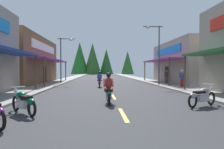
% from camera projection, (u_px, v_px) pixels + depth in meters
% --- Properties ---
extents(ground, '(10.33, 93.12, 0.10)m').
position_uv_depth(ground, '(105.00, 81.00, 30.93)').
color(ground, '#38383A').
extents(sidewalk_left, '(2.49, 93.12, 0.12)m').
position_uv_depth(sidewalk_left, '(63.00, 81.00, 30.50)').
color(sidewalk_left, '#9E9991').
rests_on(sidewalk_left, ground).
extents(sidewalk_right, '(2.49, 93.12, 0.12)m').
position_uv_depth(sidewalk_right, '(146.00, 80.00, 31.35)').
color(sidewalk_right, '#9E9991').
rests_on(sidewalk_right, ground).
extents(centerline_dashes, '(0.16, 65.77, 0.01)m').
position_uv_depth(centerline_dashes, '(104.00, 80.00, 33.23)').
color(centerline_dashes, '#E0C64C').
rests_on(centerline_dashes, ground).
extents(storefront_left_far, '(8.21, 13.89, 5.71)m').
position_uv_depth(storefront_left_far, '(18.00, 60.00, 24.51)').
color(storefront_left_far, brown).
rests_on(storefront_left_far, ground).
extents(storefront_right_far, '(8.50, 12.19, 5.22)m').
position_uv_depth(storefront_right_far, '(192.00, 63.00, 25.34)').
color(storefront_right_far, gray).
rests_on(storefront_right_far, ground).
extents(streetlamp_left, '(2.14, 0.30, 5.61)m').
position_uv_depth(streetlamp_left, '(64.00, 53.00, 24.42)').
color(streetlamp_left, '#474C51').
rests_on(streetlamp_left, ground).
extents(streetlamp_right, '(2.14, 0.30, 6.45)m').
position_uv_depth(streetlamp_right, '(156.00, 47.00, 21.45)').
color(streetlamp_right, '#474C51').
rests_on(streetlamp_right, ground).
extents(motorcycle_parked_right_3, '(1.90, 1.16, 1.04)m').
position_uv_depth(motorcycle_parked_right_3, '(202.00, 96.00, 9.32)').
color(motorcycle_parked_right_3, black).
rests_on(motorcycle_parked_right_3, ground).
extents(motorcycle_parked_left_2, '(1.51, 1.65, 1.04)m').
position_uv_depth(motorcycle_parked_left_2, '(24.00, 101.00, 7.72)').
color(motorcycle_parked_left_2, black).
rests_on(motorcycle_parked_left_2, ground).
extents(rider_cruising_lead, '(0.60, 2.14, 1.57)m').
position_uv_depth(rider_cruising_lead, '(109.00, 90.00, 10.21)').
color(rider_cruising_lead, black).
rests_on(rider_cruising_lead, ground).
extents(rider_cruising_trailing, '(0.60, 2.14, 1.57)m').
position_uv_depth(rider_cruising_trailing, '(100.00, 80.00, 19.81)').
color(rider_cruising_trailing, black).
rests_on(rider_cruising_trailing, ground).
extents(pedestrian_by_shop, '(0.41, 0.50, 1.73)m').
position_uv_depth(pedestrian_by_shop, '(182.00, 77.00, 18.30)').
color(pedestrian_by_shop, maroon).
rests_on(pedestrian_by_shop, ground).
extents(pedestrian_browsing, '(0.56, 0.31, 1.69)m').
position_uv_depth(pedestrian_browsing, '(167.00, 76.00, 23.85)').
color(pedestrian_browsing, '#726659').
rests_on(pedestrian_browsing, ground).
extents(treeline_backdrop, '(24.39, 8.35, 12.34)m').
position_uv_depth(treeline_backdrop, '(95.00, 60.00, 77.59)').
color(treeline_backdrop, '#1F6623').
rests_on(treeline_backdrop, ground).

